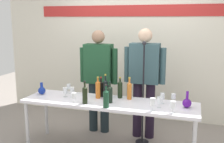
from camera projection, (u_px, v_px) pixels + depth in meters
name	position (u px, v px, depth m)	size (l,w,h in m)	color
back_wall	(134.00, 38.00, 4.99)	(5.23, 0.11, 3.00)	silver
display_table	(109.00, 105.00, 3.71)	(2.41, 0.62, 0.73)	white
decanter_blue_left	(42.00, 90.00, 4.04)	(0.11, 0.11, 0.18)	navy
decanter_blue_right	(187.00, 103.00, 3.43)	(0.12, 0.12, 0.21)	#52138C
presenter_left	(99.00, 75.00, 4.35)	(0.63, 0.22, 1.67)	black
presenter_right	(144.00, 76.00, 4.13)	(0.64, 0.22, 1.71)	black
wine_bottle_0	(129.00, 90.00, 3.77)	(0.07, 0.07, 0.32)	orange
wine_bottle_1	(98.00, 89.00, 3.82)	(0.07, 0.07, 0.31)	orange
wine_bottle_2	(120.00, 89.00, 3.85)	(0.07, 0.07, 0.30)	black
wine_bottle_3	(101.00, 88.00, 3.91)	(0.07, 0.07, 0.29)	black
wine_bottle_4	(110.00, 94.00, 3.62)	(0.07, 0.07, 0.29)	black
wine_bottle_5	(105.00, 88.00, 3.84)	(0.06, 0.06, 0.35)	black
wine_bottle_6	(85.00, 94.00, 3.59)	(0.07, 0.07, 0.31)	black
wine_bottle_7	(106.00, 98.00, 3.42)	(0.08, 0.08, 0.30)	#143C25
wine_glass_left_0	(69.00, 87.00, 4.06)	(0.06, 0.06, 0.15)	white
wine_glass_left_1	(65.00, 90.00, 3.90)	(0.06, 0.06, 0.14)	white
wine_glass_left_2	(72.00, 90.00, 3.88)	(0.06, 0.06, 0.15)	white
wine_glass_left_3	(74.00, 96.00, 3.57)	(0.06, 0.06, 0.15)	white
wine_glass_right_0	(174.00, 97.00, 3.60)	(0.06, 0.06, 0.13)	white
wine_glass_right_1	(173.00, 105.00, 3.22)	(0.07, 0.07, 0.15)	white
wine_glass_right_2	(153.00, 102.00, 3.29)	(0.07, 0.07, 0.16)	white
wine_glass_right_3	(162.00, 96.00, 3.59)	(0.06, 0.06, 0.14)	white
wine_glass_right_4	(159.00, 100.00, 3.42)	(0.06, 0.06, 0.14)	white
microphone_stand	(143.00, 110.00, 3.99)	(0.20, 0.20, 1.53)	black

